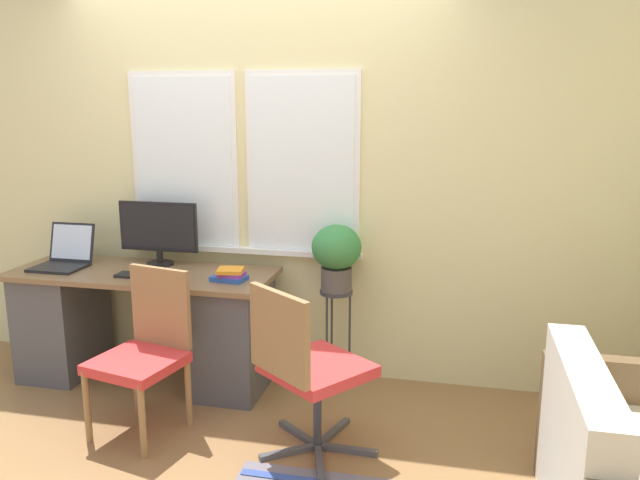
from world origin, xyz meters
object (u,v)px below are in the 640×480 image
at_px(monitor, 158,231).
at_px(potted_plant, 336,253).
at_px(book_stack, 230,275).
at_px(office_chair_swivel, 306,366).
at_px(laptop, 64,258).
at_px(plant_stand, 336,307).
at_px(mouse, 176,278).
at_px(desk_chair_wooden, 145,349).
at_px(keyboard, 142,276).

height_order(monitor, potted_plant, monitor).
distance_m(book_stack, office_chair_swivel, 0.88).
xyz_separation_m(laptop, plant_stand, (1.78, 0.19, -0.26)).
bearing_deg(plant_stand, office_chair_swivel, -89.29).
distance_m(mouse, desk_chair_wooden, 0.51).
bearing_deg(mouse, office_chair_swivel, -27.78).
xyz_separation_m(mouse, office_chair_swivel, (0.93, -0.49, -0.27)).
bearing_deg(plant_stand, desk_chair_wooden, -140.87).
height_order(keyboard, mouse, mouse).
distance_m(keyboard, desk_chair_wooden, 0.57).
height_order(monitor, keyboard, monitor).
bearing_deg(plant_stand, monitor, -179.85).
xyz_separation_m(laptop, book_stack, (1.18, -0.07, -0.02)).
height_order(monitor, book_stack, monitor).
distance_m(book_stack, plant_stand, 0.70).
relative_size(laptop, monitor, 0.61).
height_order(desk_chair_wooden, plant_stand, desk_chair_wooden).
bearing_deg(office_chair_swivel, laptop, 17.55).
xyz_separation_m(book_stack, desk_chair_wooden, (-0.32, -0.49, -0.31)).
height_order(desk_chair_wooden, office_chair_swivel, office_chair_swivel).
bearing_deg(keyboard, office_chair_swivel, -23.85).
xyz_separation_m(monitor, plant_stand, (1.19, 0.00, -0.43)).
height_order(laptop, book_stack, laptop).
bearing_deg(mouse, desk_chair_wooden, -90.26).
bearing_deg(desk_chair_wooden, keyboard, 130.61).
bearing_deg(book_stack, monitor, 156.33).
bearing_deg(monitor, keyboard, -83.74).
distance_m(desk_chair_wooden, office_chair_swivel, 0.93).
relative_size(office_chair_swivel, potted_plant, 2.18).
bearing_deg(potted_plant, desk_chair_wooden, -140.87).
bearing_deg(laptop, monitor, 17.26).
bearing_deg(plant_stand, keyboard, -165.16).
height_order(monitor, desk_chair_wooden, monitor).
xyz_separation_m(mouse, potted_plant, (0.92, 0.33, 0.13)).
distance_m(desk_chair_wooden, plant_stand, 1.19).
xyz_separation_m(laptop, office_chair_swivel, (1.79, -0.64, -0.31)).
relative_size(monitor, book_stack, 2.46).
relative_size(plant_stand, potted_plant, 1.53).
relative_size(desk_chair_wooden, plant_stand, 1.40).
distance_m(book_stack, desk_chair_wooden, 0.66).
distance_m(mouse, plant_stand, 1.00).
relative_size(laptop, book_stack, 1.51).
xyz_separation_m(laptop, monitor, (0.59, 0.18, 0.17)).
bearing_deg(book_stack, mouse, -167.35).
bearing_deg(office_chair_swivel, plant_stand, -52.20).
distance_m(laptop, mouse, 0.87).
bearing_deg(keyboard, book_stack, 4.70).
height_order(keyboard, potted_plant, potted_plant).
height_order(desk_chair_wooden, potted_plant, potted_plant).
relative_size(book_stack, office_chair_swivel, 0.24).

